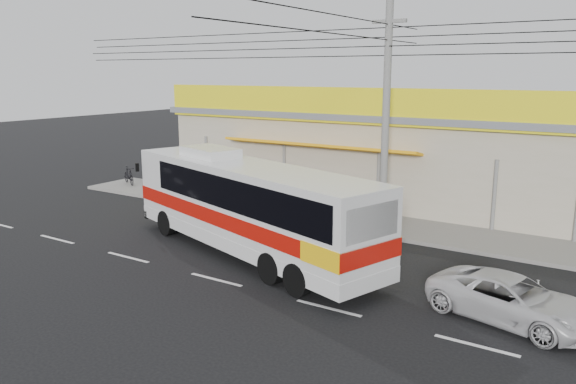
% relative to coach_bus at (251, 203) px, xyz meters
% --- Properties ---
extents(ground, '(120.00, 120.00, 0.00)m').
position_rel_coach_bus_xyz_m(ground, '(0.44, 0.03, -1.92)').
color(ground, black).
rests_on(ground, ground).
extents(sidewalk, '(30.00, 3.20, 0.15)m').
position_rel_coach_bus_xyz_m(sidewalk, '(0.44, 6.03, -1.85)').
color(sidewalk, gray).
rests_on(sidewalk, ground).
extents(lane_markings, '(50.00, 0.12, 0.01)m').
position_rel_coach_bus_xyz_m(lane_markings, '(0.44, -2.47, -1.92)').
color(lane_markings, silver).
rests_on(lane_markings, ground).
extents(storefront_building, '(22.60, 9.20, 5.70)m').
position_rel_coach_bus_xyz_m(storefront_building, '(0.43, 11.57, 0.38)').
color(storefront_building, '#ABA38A').
rests_on(storefront_building, ground).
extents(coach_bus, '(11.86, 5.95, 3.59)m').
position_rel_coach_bus_xyz_m(coach_bus, '(0.00, 0.00, 0.00)').
color(coach_bus, silver).
rests_on(coach_bus, ground).
extents(motorbike_red, '(2.20, 1.14, 1.10)m').
position_rel_coach_bus_xyz_m(motorbike_red, '(-3.23, 4.73, -1.22)').
color(motorbike_red, maroon).
rests_on(motorbike_red, sidewalk).
extents(motorbike_dark, '(1.73, 1.17, 1.02)m').
position_rel_coach_bus_xyz_m(motorbike_dark, '(-13.06, 6.09, -1.27)').
color(motorbike_dark, black).
rests_on(motorbike_dark, sidewalk).
extents(white_car, '(4.63, 2.94, 1.19)m').
position_rel_coach_bus_xyz_m(white_car, '(8.80, -0.59, -1.33)').
color(white_car, silver).
rests_on(white_car, ground).
extents(utility_pole, '(34.00, 14.00, 9.16)m').
position_rel_coach_bus_xyz_m(utility_pole, '(2.59, 5.43, 5.63)').
color(utility_pole, slate).
rests_on(utility_pole, ground).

